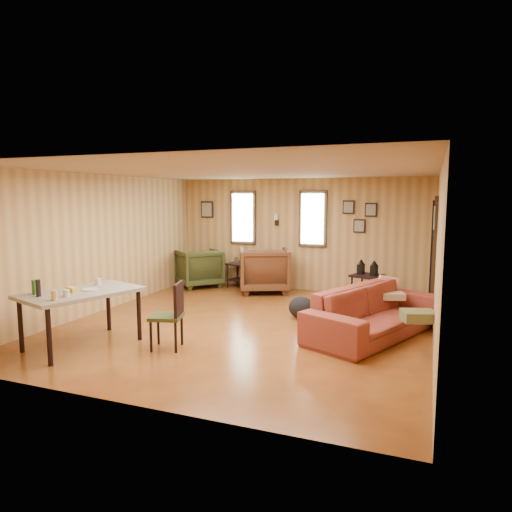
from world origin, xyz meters
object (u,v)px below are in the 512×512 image
Objects in this scene: recliner_brown at (264,268)px; dining_table at (80,296)px; end_table at (241,271)px; side_table at (367,273)px; sofa at (375,304)px; recliner_green at (199,266)px.

recliner_brown is 4.37m from dining_table.
dining_table is at bearing -95.29° from end_table.
recliner_brown is 1.55× the size of end_table.
sofa is at bearing -79.38° from side_table.
side_table reaches higher than end_table.
sofa is at bearing -38.79° from end_table.
recliner_green is 0.55× the size of dining_table.
recliner_green is (-1.58, 0.03, -0.06)m from recliner_brown.
recliner_brown is at bearing 93.79° from dining_table.
end_table is at bearing -47.35° from recliner_brown.
dining_table is (-3.25, -4.01, 0.13)m from side_table.
side_table is at bearing -10.02° from end_table.
dining_table is (-0.42, -4.51, 0.32)m from end_table.
recliner_green is at bearing 176.14° from side_table.
sofa is 4.76m from recliner_green.
recliner_brown is at bearing 174.26° from side_table.
sofa reaches higher than end_table.
sofa is 2.32× the size of recliner_brown.
dining_table reaches higher than sofa.
recliner_brown is 1.13× the size of recliner_green.
recliner_green is at bearing -25.47° from recliner_brown.
recliner_brown reaches higher than end_table.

